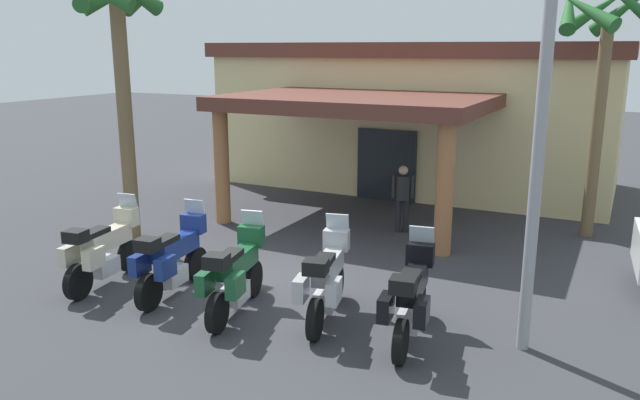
# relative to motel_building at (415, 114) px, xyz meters

# --- Properties ---
(ground_plane) EXTENTS (80.00, 80.00, 0.00)m
(ground_plane) POSITION_rel_motel_building_xyz_m (-0.04, -10.25, -2.32)
(ground_plane) COLOR #38383D
(motel_building) EXTENTS (12.63, 10.35, 4.55)m
(motel_building) POSITION_rel_motel_building_xyz_m (0.00, 0.00, 0.00)
(motel_building) COLOR beige
(motel_building) RESTS_ON ground_plane
(motorcycle_cream) EXTENTS (0.78, 2.21, 1.61)m
(motorcycle_cream) POSITION_rel_motel_building_xyz_m (-2.50, -11.35, -1.62)
(motorcycle_cream) COLOR black
(motorcycle_cream) RESTS_ON ground_plane
(motorcycle_blue) EXTENTS (0.75, 2.21, 1.61)m
(motorcycle_blue) POSITION_rel_motel_building_xyz_m (-1.01, -11.18, -1.62)
(motorcycle_blue) COLOR black
(motorcycle_blue) RESTS_ON ground_plane
(motorcycle_green) EXTENTS (0.87, 2.20, 1.61)m
(motorcycle_green) POSITION_rel_motel_building_xyz_m (0.47, -11.39, -1.62)
(motorcycle_green) COLOR black
(motorcycle_green) RESTS_ON ground_plane
(motorcycle_silver) EXTENTS (0.92, 2.19, 1.61)m
(motorcycle_silver) POSITION_rel_motel_building_xyz_m (1.96, -10.95, -1.62)
(motorcycle_silver) COLOR black
(motorcycle_silver) RESTS_ON ground_plane
(motorcycle_black) EXTENTS (0.79, 2.21, 1.61)m
(motorcycle_black) POSITION_rel_motel_building_xyz_m (3.44, -11.08, -1.62)
(motorcycle_black) COLOR black
(motorcycle_black) RESTS_ON ground_plane
(pedestrian) EXTENTS (0.49, 0.32, 1.65)m
(pedestrian) POSITION_rel_motel_building_xyz_m (1.45, -5.53, -1.37)
(pedestrian) COLOR black
(pedestrian) RESTS_ON ground_plane
(palm_tree_roadside) EXTENTS (1.96, 2.01, 5.90)m
(palm_tree_roadside) POSITION_rel_motel_building_xyz_m (-4.19, -8.72, 1.96)
(palm_tree_roadside) COLOR brown
(palm_tree_roadside) RESTS_ON ground_plane
(palm_tree_near_portico) EXTENTS (2.50, 2.56, 5.98)m
(palm_tree_near_portico) POSITION_rel_motel_building_xyz_m (5.56, -3.87, 2.30)
(palm_tree_near_portico) COLOR brown
(palm_tree_near_portico) RESTS_ON ground_plane
(roadside_sign) EXTENTS (1.40, 0.18, 7.02)m
(roadside_sign) POSITION_rel_motel_building_xyz_m (5.05, -10.57, 2.36)
(roadside_sign) COLOR #99999E
(roadside_sign) RESTS_ON ground_plane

